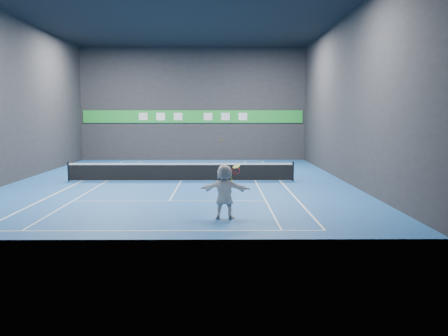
{
  "coord_description": "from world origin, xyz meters",
  "views": [
    {
      "loc": [
        2.15,
        -27.34,
        3.65
      ],
      "look_at": [
        2.32,
        -7.25,
        1.5
      ],
      "focal_mm": 40.0,
      "sensor_mm": 36.0,
      "label": 1
    }
  ],
  "objects_px": {
    "tennis_net": "(181,171)",
    "tennis_racket": "(235,171)",
    "tennis_ball": "(221,141)",
    "player": "(225,191)"
  },
  "relations": [
    {
      "from": "tennis_net",
      "to": "tennis_racket",
      "type": "bearing_deg",
      "value": -74.85
    },
    {
      "from": "player",
      "to": "tennis_ball",
      "type": "distance_m",
      "value": 1.79
    },
    {
      "from": "player",
      "to": "tennis_ball",
      "type": "bearing_deg",
      "value": 2.34
    },
    {
      "from": "tennis_ball",
      "to": "tennis_racket",
      "type": "distance_m",
      "value": 1.19
    },
    {
      "from": "tennis_net",
      "to": "tennis_racket",
      "type": "relative_size",
      "value": 19.92
    },
    {
      "from": "tennis_ball",
      "to": "tennis_net",
      "type": "bearing_deg",
      "value": 102.39
    },
    {
      "from": "tennis_ball",
      "to": "tennis_net",
      "type": "relative_size",
      "value": 0.01
    },
    {
      "from": "tennis_racket",
      "to": "tennis_ball",
      "type": "bearing_deg",
      "value": -176.37
    },
    {
      "from": "tennis_ball",
      "to": "tennis_racket",
      "type": "height_order",
      "value": "tennis_ball"
    },
    {
      "from": "tennis_ball",
      "to": "tennis_net",
      "type": "xyz_separation_m",
      "value": [
        -2.19,
        9.98,
        -2.21
      ]
    }
  ]
}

